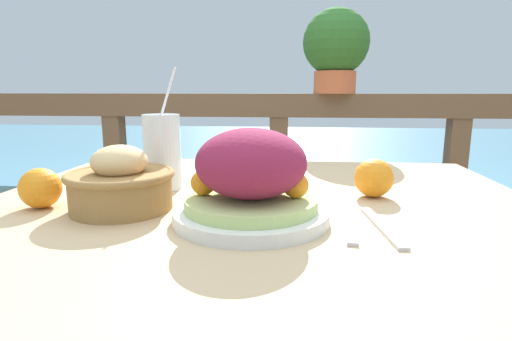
{
  "coord_description": "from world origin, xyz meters",
  "views": [
    {
      "loc": [
        0.07,
        -0.69,
        0.97
      ],
      "look_at": [
        -0.0,
        0.0,
        0.83
      ],
      "focal_mm": 28.0,
      "sensor_mm": 36.0,
      "label": 1
    }
  ],
  "objects_px": {
    "potted_plant": "(336,47)",
    "bread_basket": "(121,183)",
    "drink_glass": "(162,152)",
    "salad_plate": "(249,181)"
  },
  "relations": [
    {
      "from": "potted_plant",
      "to": "bread_basket",
      "type": "bearing_deg",
      "value": -114.72
    },
    {
      "from": "salad_plate",
      "to": "potted_plant",
      "type": "height_order",
      "value": "potted_plant"
    },
    {
      "from": "bread_basket",
      "to": "potted_plant",
      "type": "relative_size",
      "value": 0.58
    },
    {
      "from": "salad_plate",
      "to": "drink_glass",
      "type": "relative_size",
      "value": 0.99
    },
    {
      "from": "drink_glass",
      "to": "potted_plant",
      "type": "height_order",
      "value": "potted_plant"
    },
    {
      "from": "drink_glass",
      "to": "bread_basket",
      "type": "xyz_separation_m",
      "value": [
        -0.02,
        -0.15,
        -0.03
      ]
    },
    {
      "from": "salad_plate",
      "to": "bread_basket",
      "type": "distance_m",
      "value": 0.23
    },
    {
      "from": "bread_basket",
      "to": "potted_plant",
      "type": "bearing_deg",
      "value": 65.28
    },
    {
      "from": "bread_basket",
      "to": "drink_glass",
      "type": "bearing_deg",
      "value": 81.44
    },
    {
      "from": "drink_glass",
      "to": "potted_plant",
      "type": "distance_m",
      "value": 0.95
    }
  ]
}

